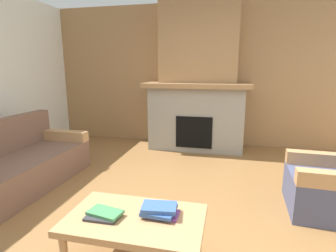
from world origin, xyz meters
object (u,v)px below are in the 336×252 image
armchair (333,186)px  fireplace (197,86)px  coffee_table (135,223)px  couch (18,165)px

armchair → fireplace: bearing=129.1°
armchair → coffee_table: bearing=-144.7°
coffee_table → couch: bearing=152.0°
couch → armchair: (3.67, 0.19, 0.01)m
couch → armchair: same height
couch → coffee_table: bearing=-28.0°
coffee_table → armchair: bearing=35.3°
armchair → coffee_table: size_ratio=0.85×
fireplace → armchair: 2.79m
armchair → coffee_table: (-1.73, -1.23, 0.08)m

